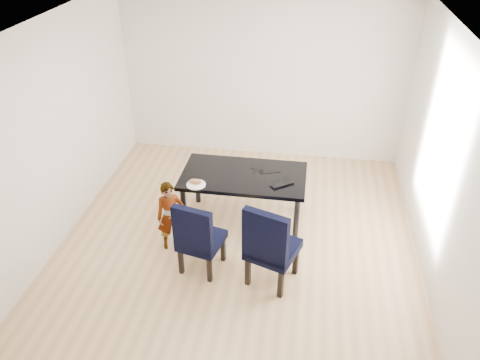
% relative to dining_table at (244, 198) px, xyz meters
% --- Properties ---
extents(floor, '(4.50, 5.00, 0.01)m').
position_rel_dining_table_xyz_m(floor, '(0.00, -0.50, -0.38)').
color(floor, tan).
rests_on(floor, ground).
extents(ceiling, '(4.50, 5.00, 0.01)m').
position_rel_dining_table_xyz_m(ceiling, '(0.00, -0.50, 2.33)').
color(ceiling, white).
rests_on(ceiling, wall_back).
extents(wall_back, '(4.50, 0.01, 2.70)m').
position_rel_dining_table_xyz_m(wall_back, '(0.00, 2.00, 0.98)').
color(wall_back, silver).
rests_on(wall_back, ground).
extents(wall_front, '(4.50, 0.01, 2.70)m').
position_rel_dining_table_xyz_m(wall_front, '(0.00, -3.00, 0.98)').
color(wall_front, white).
rests_on(wall_front, ground).
extents(wall_left, '(0.01, 5.00, 2.70)m').
position_rel_dining_table_xyz_m(wall_left, '(-2.25, -0.50, 0.98)').
color(wall_left, silver).
rests_on(wall_left, ground).
extents(wall_right, '(0.01, 5.00, 2.70)m').
position_rel_dining_table_xyz_m(wall_right, '(2.25, -0.50, 0.98)').
color(wall_right, white).
rests_on(wall_right, ground).
extents(dining_table, '(1.60, 0.90, 0.75)m').
position_rel_dining_table_xyz_m(dining_table, '(0.00, 0.00, 0.00)').
color(dining_table, black).
rests_on(dining_table, floor).
extents(chair_left, '(0.56, 0.58, 0.97)m').
position_rel_dining_table_xyz_m(chair_left, '(-0.35, -0.97, 0.11)').
color(chair_left, black).
rests_on(chair_left, floor).
extents(chair_right, '(0.66, 0.68, 1.07)m').
position_rel_dining_table_xyz_m(chair_right, '(0.49, -1.04, 0.16)').
color(chair_right, black).
rests_on(chair_right, floor).
extents(child, '(0.40, 0.34, 0.93)m').
position_rel_dining_table_xyz_m(child, '(-0.81, -0.65, 0.09)').
color(child, '#F44614').
rests_on(child, floor).
extents(plate, '(0.24, 0.24, 0.01)m').
position_rel_dining_table_xyz_m(plate, '(-0.55, -0.34, 0.38)').
color(plate, white).
rests_on(plate, dining_table).
extents(sandwich, '(0.18, 0.11, 0.06)m').
position_rel_dining_table_xyz_m(sandwich, '(-0.55, -0.33, 0.42)').
color(sandwich, '#A35D3A').
rests_on(sandwich, plate).
extents(laptop, '(0.37, 0.35, 0.02)m').
position_rel_dining_table_xyz_m(laptop, '(0.48, -0.12, 0.39)').
color(laptop, black).
rests_on(laptop, dining_table).
extents(cable_tangle, '(0.18, 0.18, 0.01)m').
position_rel_dining_table_xyz_m(cable_tangle, '(0.18, 0.07, 0.38)').
color(cable_tangle, black).
rests_on(cable_tangle, dining_table).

